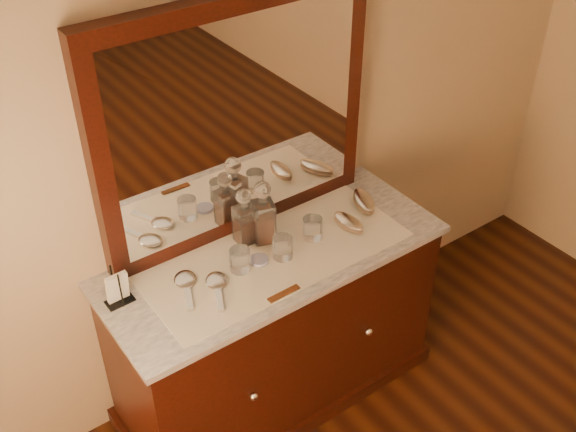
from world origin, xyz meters
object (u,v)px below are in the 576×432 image
Objects in this scene: decanter_right at (263,218)px; brush_near at (349,223)px; dresser_cabinet at (275,329)px; napkin_rack at (118,289)px; brush_far at (364,201)px; comb at (284,293)px; hand_mirror_outer at (186,283)px; decanter_left at (245,221)px; hand_mirror_inner at (217,284)px; pin_dish at (259,260)px; mirror_frame at (236,121)px.

brush_near is (0.34, -0.14, -0.09)m from decanter_right.
decanter_right is at bearing 157.74° from brush_near.
napkin_rack reaches higher than dresser_cabinet.
brush_far is (1.14, -0.07, -0.03)m from napkin_rack.
dresser_cabinet is 8.96× the size of napkin_rack.
comb is 0.38m from hand_mirror_outer.
decanter_left is at bearing 150.17° from decanter_right.
decanter_right is at bearing 23.41° from hand_mirror_inner.
napkin_rack reaches higher than hand_mirror_outer.
pin_dish is 0.44m from brush_near.
mirror_frame is 0.66m from brush_near.
dresser_cabinet is at bearing -176.36° from brush_far.
brush_far is at bearing -10.10° from decanter_left.
hand_mirror_inner is at bearing -135.78° from mirror_frame.
dresser_cabinet is 0.59m from brush_near.
mirror_frame is 0.69m from comb.
comb is 0.50m from brush_near.
decanter_left is (-0.05, 0.13, 0.54)m from dresser_cabinet.
pin_dish is 0.21m from hand_mirror_inner.
decanter_right is at bearing 67.89° from comb.
dresser_cabinet is 0.56m from decanter_left.
dresser_cabinet is 8.39× the size of brush_near.
decanter_left reaches higher than pin_dish.
dresser_cabinet is 0.51m from comb.
brush_far is at bearing -0.35° from hand_mirror_outer.
brush_near is (0.36, -0.05, 0.47)m from dresser_cabinet.
decanter_right is 1.48× the size of brush_far.
hand_mirror_outer is (-0.27, 0.26, 0.01)m from comb.
brush_near reaches higher than hand_mirror_outer.
pin_dish is at bearing 81.03° from comb.
napkin_rack is 0.70× the size of hand_mirror_inner.
brush_far is 0.86× the size of hand_mirror_inner.
hand_mirror_outer is at bearing -151.71° from mirror_frame.
mirror_frame is 0.56m from pin_dish.
brush_near is (0.41, -0.18, -0.08)m from decanter_left.
brush_far is at bearing 27.11° from brush_near.
hand_mirror_outer is at bearing 174.39° from dresser_cabinet.
pin_dish is (-0.08, -0.26, -0.49)m from mirror_frame.
brush_far reaches higher than pin_dish.
pin_dish is 0.59m from brush_far.
hand_mirror_inner is (0.09, -0.08, -0.00)m from hand_mirror_outer.
hand_mirror_inner is (-0.18, 0.19, 0.01)m from comb.
brush_near is at bearing -4.40° from pin_dish.
decanter_right is (0.07, -0.04, 0.01)m from decanter_left.
dresser_cabinet is 0.54m from hand_mirror_inner.
mirror_frame is 0.41m from decanter_right.
comb is (-0.11, -0.47, -0.49)m from mirror_frame.
decanter_right is 1.24× the size of hand_mirror_outer.
hand_mirror_outer is 0.12m from hand_mirror_inner.
mirror_frame is at bearing 95.61° from decanter_right.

